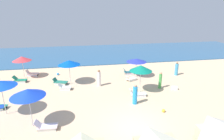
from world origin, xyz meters
TOP-DOWN VIEW (x-y plane):
  - ground_plane at (0.00, 0.00)m, footprint 60.00×60.00m
  - ocean at (0.00, 22.42)m, footprint 60.00×15.17m
  - umbrella_0 at (2.10, 5.42)m, footprint 2.09×2.09m
  - lounge_chair_0_0 at (1.59, 4.60)m, footprint 1.55×0.66m
  - umbrella_1 at (-4.47, 8.71)m, footprint 2.27×2.27m
  - lounge_chair_1_0 at (-5.00, 7.26)m, footprint 1.34×0.78m
  - lounge_chair_1_1 at (-5.56, 8.76)m, footprint 1.62×1.14m
  - umbrella_3 at (-6.73, 1.50)m, footprint 2.18×2.18m
  - lounge_chair_3_0 at (-5.80, 0.96)m, footprint 1.44×0.71m
  - umbrella_4 at (3.00, 9.53)m, footprint 2.29×2.29m
  - lounge_chair_4_0 at (2.05, 8.42)m, footprint 1.44×1.08m
  - lounge_chair_4_1 at (2.37, 10.53)m, footprint 1.29×0.67m
  - umbrella_5 at (-9.74, 11.47)m, footprint 2.03×2.03m
  - lounge_chair_5_0 at (-9.87, 10.09)m, footprint 1.49×0.78m
  - lounge_chair_5_1 at (-9.05, 12.07)m, footprint 1.49×0.87m
  - umbrella_6 at (-9.03, 3.47)m, footprint 2.20×2.20m
  - beachgoer_0 at (-1.55, 7.59)m, footprint 0.53×0.53m
  - beachgoer_1 at (7.93, 9.19)m, footprint 0.53×0.53m
  - beachgoer_2 at (4.34, 5.90)m, footprint 0.31×0.31m
  - beachgoer_3 at (0.94, 3.27)m, footprint 0.54×0.54m
  - cooler_box_0 at (5.63, 5.31)m, footprint 0.62×0.44m
  - beach_ball_1 at (2.71, 1.60)m, footprint 0.25×0.25m
  - beach_ball_2 at (-6.06, 11.75)m, footprint 0.29×0.29m

SIDE VIEW (x-z plane):
  - ground_plane at x=0.00m, z-range 0.00..0.00m
  - ocean at x=0.00m, z-range 0.00..0.12m
  - beach_ball_1 at x=2.71m, z-range 0.00..0.25m
  - beach_ball_2 at x=-6.06m, z-range 0.00..0.29m
  - cooler_box_0 at x=5.63m, z-range 0.00..0.33m
  - lounge_chair_4_0 at x=2.05m, z-range -0.08..0.54m
  - lounge_chair_0_0 at x=1.59m, z-range -0.11..0.59m
  - lounge_chair_1_0 at x=-5.00m, z-range -0.06..0.57m
  - lounge_chair_3_0 at x=-5.80m, z-range -0.08..0.59m
  - lounge_chair_1_1 at x=-5.56m, z-range -0.07..0.59m
  - lounge_chair_5_1 at x=-9.05m, z-range -0.09..0.63m
  - lounge_chair_5_0 at x=-9.87m, z-range -0.08..0.65m
  - lounge_chair_4_1 at x=2.37m, z-range -0.08..0.65m
  - beachgoer_1 at x=7.93m, z-range -0.07..1.55m
  - beachgoer_3 at x=0.94m, z-range -0.06..1.65m
  - beachgoer_0 at x=-1.55m, z-range -0.06..1.67m
  - beachgoer_2 at x=4.34m, z-range -0.04..1.67m
  - umbrella_4 at x=3.00m, z-range 0.90..3.08m
  - umbrella_5 at x=-9.74m, z-range 1.02..3.55m
  - umbrella_1 at x=-4.47m, z-range 1.04..3.62m
  - umbrella_0 at x=2.10m, z-range 1.06..3.71m
  - umbrella_6 at x=-9.03m, z-range 1.13..3.82m
  - umbrella_3 at x=-6.73m, z-range 1.11..3.84m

